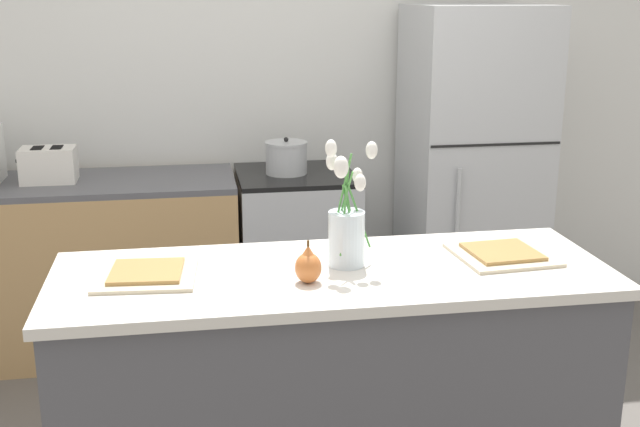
{
  "coord_description": "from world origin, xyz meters",
  "views": [
    {
      "loc": [
        -0.45,
        -2.4,
        1.81
      ],
      "look_at": [
        0.0,
        0.25,
        1.06
      ],
      "focal_mm": 45.0,
      "sensor_mm": 36.0,
      "label": 1
    }
  ],
  "objects_px": {
    "cooking_pot": "(286,158)",
    "pear_figurine": "(308,266)",
    "flower_vase": "(347,226)",
    "stove_range": "(296,256)",
    "toaster": "(49,165)",
    "plate_setting_right": "(502,254)",
    "refrigerator": "(471,172)",
    "plate_setting_left": "(147,274)"
  },
  "relations": [
    {
      "from": "cooking_pot",
      "to": "pear_figurine",
      "type": "bearing_deg",
      "value": -94.96
    },
    {
      "from": "flower_vase",
      "to": "stove_range",
      "type": "bearing_deg",
      "value": 88.23
    },
    {
      "from": "cooking_pot",
      "to": "flower_vase",
      "type": "bearing_deg",
      "value": -89.98
    },
    {
      "from": "stove_range",
      "to": "toaster",
      "type": "xyz_separation_m",
      "value": [
        -1.22,
        0.0,
        0.54
      ]
    },
    {
      "from": "plate_setting_right",
      "to": "toaster",
      "type": "bearing_deg",
      "value": 137.47
    },
    {
      "from": "pear_figurine",
      "to": "plate_setting_right",
      "type": "distance_m",
      "value": 0.7
    },
    {
      "from": "plate_setting_right",
      "to": "flower_vase",
      "type": "bearing_deg",
      "value": 179.69
    },
    {
      "from": "refrigerator",
      "to": "toaster",
      "type": "distance_m",
      "value": 2.17
    },
    {
      "from": "refrigerator",
      "to": "plate_setting_left",
      "type": "height_order",
      "value": "refrigerator"
    },
    {
      "from": "stove_range",
      "to": "pear_figurine",
      "type": "xyz_separation_m",
      "value": [
        -0.2,
        -1.7,
        0.54
      ]
    },
    {
      "from": "pear_figurine",
      "to": "plate_setting_left",
      "type": "height_order",
      "value": "pear_figurine"
    },
    {
      "from": "refrigerator",
      "to": "cooking_pot",
      "type": "height_order",
      "value": "refrigerator"
    },
    {
      "from": "plate_setting_left",
      "to": "toaster",
      "type": "distance_m",
      "value": 1.66
    },
    {
      "from": "stove_range",
      "to": "plate_setting_right",
      "type": "relative_size",
      "value": 2.73
    },
    {
      "from": "flower_vase",
      "to": "cooking_pot",
      "type": "distance_m",
      "value": 1.56
    },
    {
      "from": "flower_vase",
      "to": "cooking_pot",
      "type": "bearing_deg",
      "value": 90.02
    },
    {
      "from": "refrigerator",
      "to": "pear_figurine",
      "type": "height_order",
      "value": "refrigerator"
    },
    {
      "from": "plate_setting_left",
      "to": "cooking_pot",
      "type": "xyz_separation_m",
      "value": [
        0.64,
        1.56,
        0.03
      ]
    },
    {
      "from": "pear_figurine",
      "to": "flower_vase",
      "type": "bearing_deg",
      "value": 43.17
    },
    {
      "from": "refrigerator",
      "to": "stove_range",
      "type": "bearing_deg",
      "value": -179.96
    },
    {
      "from": "plate_setting_right",
      "to": "cooking_pot",
      "type": "bearing_deg",
      "value": 109.05
    },
    {
      "from": "stove_range",
      "to": "pear_figurine",
      "type": "distance_m",
      "value": 1.79
    },
    {
      "from": "flower_vase",
      "to": "plate_setting_right",
      "type": "bearing_deg",
      "value": -0.31
    },
    {
      "from": "refrigerator",
      "to": "flower_vase",
      "type": "distance_m",
      "value": 1.86
    },
    {
      "from": "stove_range",
      "to": "refrigerator",
      "type": "xyz_separation_m",
      "value": [
        0.95,
        0.0,
        0.42
      ]
    },
    {
      "from": "refrigerator",
      "to": "flower_vase",
      "type": "bearing_deg",
      "value": -122.59
    },
    {
      "from": "refrigerator",
      "to": "plate_setting_right",
      "type": "xyz_separation_m",
      "value": [
        -0.46,
        -1.56,
        0.08
      ]
    },
    {
      "from": "refrigerator",
      "to": "pear_figurine",
      "type": "relative_size",
      "value": 12.8
    },
    {
      "from": "pear_figurine",
      "to": "plate_setting_left",
      "type": "distance_m",
      "value": 0.51
    },
    {
      "from": "toaster",
      "to": "cooking_pot",
      "type": "relative_size",
      "value": 1.29
    },
    {
      "from": "plate_setting_right",
      "to": "stove_range",
      "type": "bearing_deg",
      "value": 107.39
    },
    {
      "from": "stove_range",
      "to": "refrigerator",
      "type": "height_order",
      "value": "refrigerator"
    },
    {
      "from": "stove_range",
      "to": "toaster",
      "type": "relative_size",
      "value": 3.21
    },
    {
      "from": "flower_vase",
      "to": "plate_setting_left",
      "type": "distance_m",
      "value": 0.65
    },
    {
      "from": "refrigerator",
      "to": "cooking_pot",
      "type": "bearing_deg",
      "value": -179.7
    },
    {
      "from": "pear_figurine",
      "to": "plate_setting_right",
      "type": "bearing_deg",
      "value": 11.18
    },
    {
      "from": "flower_vase",
      "to": "refrigerator",
      "type": "bearing_deg",
      "value": 57.41
    },
    {
      "from": "plate_setting_right",
      "to": "toaster",
      "type": "relative_size",
      "value": 1.18
    },
    {
      "from": "stove_range",
      "to": "pear_figurine",
      "type": "relative_size",
      "value": 6.63
    },
    {
      "from": "cooking_pot",
      "to": "stove_range",
      "type": "bearing_deg",
      "value": 5.3
    },
    {
      "from": "refrigerator",
      "to": "cooking_pot",
      "type": "xyz_separation_m",
      "value": [
        -1.0,
        -0.01,
        0.11
      ]
    },
    {
      "from": "pear_figurine",
      "to": "cooking_pot",
      "type": "relative_size",
      "value": 0.62
    }
  ]
}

